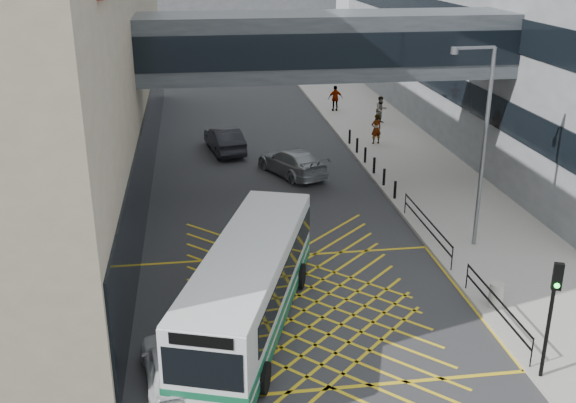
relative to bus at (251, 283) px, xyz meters
name	(u,v)px	position (x,y,z in m)	size (l,w,h in m)	color
ground	(304,311)	(1.91, 0.65, -1.58)	(120.00, 120.00, 0.00)	#333335
skybridge	(326,45)	(4.91, 12.65, 5.92)	(20.00, 4.10, 3.00)	#3C4146
pavement	(416,167)	(10.91, 15.65, -1.50)	(6.00, 54.00, 0.16)	#A49F96
box_junction	(304,311)	(1.91, 0.65, -1.58)	(12.00, 9.00, 0.01)	gold
bus	(251,283)	(0.00, 0.00, 0.00)	(5.63, 10.73, 2.95)	silver
car_white	(172,365)	(-2.59, -3.02, -0.90)	(1.75, 4.27, 1.36)	silver
car_dark	(224,140)	(0.21, 20.47, -0.79)	(1.97, 5.02, 1.57)	black
car_silver	(292,161)	(3.69, 15.53, -0.80)	(2.12, 5.03, 1.56)	gray
traffic_light	(552,304)	(8.13, -4.41, 1.04)	(0.31, 0.45, 3.77)	black
street_lamp	(481,137)	(9.72, 4.84, 3.30)	(1.88, 0.35, 8.28)	slate
litter_bin	(496,295)	(8.59, -0.22, -0.98)	(0.50, 0.50, 0.87)	#ADA89E
kerb_railings	(455,256)	(8.06, 2.43, -0.70)	(0.05, 12.54, 1.00)	black
bollards	(370,160)	(8.16, 15.65, -0.97)	(0.14, 10.14, 0.90)	black
pedestrian_a	(376,129)	(9.82, 20.43, -0.47)	(0.75, 0.54, 1.89)	gray
pedestrian_b	(381,110)	(11.54, 25.54, -0.48)	(0.92, 0.54, 1.88)	gray
pedestrian_c	(335,98)	(9.11, 29.61, -0.46)	(1.13, 0.55, 1.92)	gray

